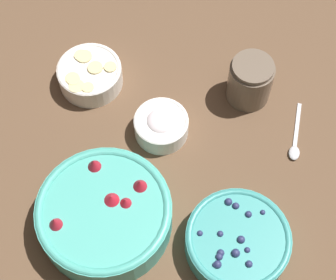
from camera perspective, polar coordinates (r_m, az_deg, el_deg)
The scene contains 7 objects.
ground_plane at distance 1.11m, azimuth 2.31°, elevation -3.56°, with size 4.00×4.00×0.00m, color brown.
bowl_strawberries at distance 1.04m, azimuth -6.45°, elevation -7.45°, with size 0.25×0.25×0.10m.
bowl_blueberries at distance 1.03m, azimuth 7.08°, elevation -10.13°, with size 0.19×0.19×0.06m.
bowl_bananas at distance 1.21m, azimuth -7.94°, elevation 6.66°, with size 0.14×0.14×0.05m.
bowl_cream at distance 1.13m, azimuth -0.69°, elevation 1.57°, with size 0.11×0.11×0.06m.
jar_chocolate at distance 1.17m, azimuth 8.32°, elevation 5.88°, with size 0.09×0.09×0.10m.
spoon at distance 1.17m, azimuth 12.81°, elevation -0.22°, with size 0.14×0.05×0.01m.
Camera 1 is at (-0.46, 0.09, 1.00)m, focal length 60.00 mm.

